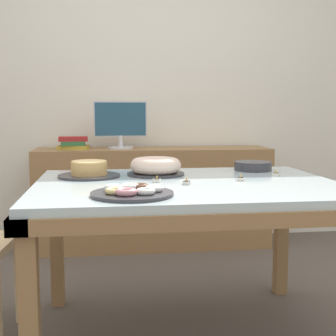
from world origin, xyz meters
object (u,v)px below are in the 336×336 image
object	(u,v)px
pastry_platter	(132,192)
tealight_centre	(240,179)
cake_chocolate_round	(89,170)
tealight_left_edge	(276,174)
plate_stack	(253,166)
book_stack	(73,143)
tealight_near_front	(157,180)
cake_golden_bundt	(156,167)
computer_monitor	(120,125)
tealight_near_cakes	(187,182)

from	to	relation	value
pastry_platter	tealight_centre	size ratio (longest dim) A/B	8.27
cake_chocolate_round	tealight_left_edge	xyz separation A→B (m)	(0.95, -0.09, -0.02)
tealight_centre	plate_stack	bearing A→B (deg)	64.03
book_stack	tealight_centre	world-z (taller)	book_stack
tealight_centre	tealight_left_edge	bearing A→B (deg)	30.29
cake_chocolate_round	pastry_platter	xyz separation A→B (m)	(0.19, -0.56, -0.02)
tealight_near_front	tealight_centre	world-z (taller)	same
tealight_left_edge	tealight_centre	world-z (taller)	same
tealight_left_edge	tealight_near_front	bearing A→B (deg)	-168.51
cake_golden_bundt	pastry_platter	distance (m)	0.61
cake_chocolate_round	cake_golden_bundt	xyz separation A→B (m)	(0.34, 0.03, 0.01)
book_stack	tealight_near_front	distance (m)	1.66
book_stack	pastry_platter	xyz separation A→B (m)	(0.35, -1.92, -0.07)
cake_chocolate_round	book_stack	bearing A→B (deg)	97.00
plate_stack	tealight_near_front	xyz separation A→B (m)	(-0.58, -0.37, -0.01)
computer_monitor	pastry_platter	distance (m)	1.93
cake_golden_bundt	plate_stack	world-z (taller)	cake_golden_bundt
plate_stack	tealight_near_front	distance (m)	0.69
cake_chocolate_round	pastry_platter	world-z (taller)	cake_chocolate_round
computer_monitor	book_stack	size ratio (longest dim) A/B	1.69
cake_golden_bundt	tealight_left_edge	world-z (taller)	cake_golden_bundt
tealight_left_edge	tealight_centre	bearing A→B (deg)	-149.71
pastry_platter	plate_stack	bearing A→B (deg)	44.15
tealight_near_front	tealight_left_edge	bearing A→B (deg)	11.49
book_stack	pastry_platter	world-z (taller)	book_stack
tealight_centre	book_stack	bearing A→B (deg)	119.29
tealight_centre	cake_chocolate_round	bearing A→B (deg)	162.47
tealight_left_edge	tealight_near_cakes	world-z (taller)	same
tealight_near_cakes	cake_chocolate_round	bearing A→B (deg)	145.36
tealight_near_cakes	tealight_centre	xyz separation A→B (m)	(0.28, 0.08, 0.00)
tealight_left_edge	pastry_platter	bearing A→B (deg)	-149.05
tealight_left_edge	tealight_centre	distance (m)	0.27
tealight_centre	tealight_near_front	bearing A→B (deg)	179.20
book_stack	tealight_near_cakes	xyz separation A→B (m)	(0.61, -1.67, -0.07)
cake_golden_bundt	tealight_near_front	size ratio (longest dim) A/B	7.49
pastry_platter	plate_stack	size ratio (longest dim) A/B	1.58
cake_golden_bundt	cake_chocolate_round	bearing A→B (deg)	-175.30
cake_chocolate_round	tealight_near_cakes	distance (m)	0.54
cake_golden_bundt	tealight_near_front	xyz separation A→B (m)	(-0.02, -0.25, -0.03)
plate_stack	tealight_centre	xyz separation A→B (m)	(-0.18, -0.37, -0.01)
book_stack	cake_chocolate_round	xyz separation A→B (m)	(0.17, -1.36, -0.05)
tealight_left_edge	tealight_centre	xyz separation A→B (m)	(-0.23, -0.13, 0.00)
plate_stack	tealight_centre	world-z (taller)	plate_stack
pastry_platter	tealight_near_cakes	world-z (taller)	pastry_platter
cake_golden_bundt	tealight_near_front	world-z (taller)	cake_golden_bundt
cake_chocolate_round	tealight_near_front	size ratio (longest dim) A/B	7.88
cake_chocolate_round	cake_golden_bundt	distance (m)	0.34
book_stack	cake_golden_bundt	bearing A→B (deg)	-69.06
computer_monitor	tealight_near_front	size ratio (longest dim) A/B	10.60
plate_stack	computer_monitor	bearing A→B (deg)	120.01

